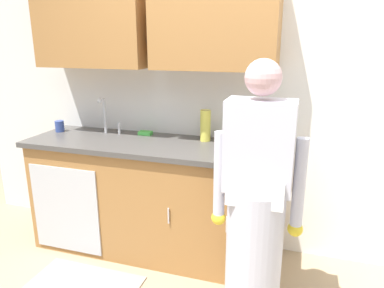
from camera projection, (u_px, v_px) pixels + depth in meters
kitchen_wall_with_uppers at (209, 71)px, 2.82m from camera, size 4.80×0.44×2.70m
counter_cabinet at (149, 199)px, 2.96m from camera, size 1.90×0.62×0.90m
countertop at (148, 144)px, 2.83m from camera, size 1.96×0.66×0.04m
sink at (101, 139)px, 2.95m from camera, size 0.50×0.36×0.35m
person_at_sink at (256, 218)px, 2.13m from camera, size 0.55×0.34×1.62m
floor_mat at (81, 288)px, 2.56m from camera, size 0.80×0.50×0.01m
bottle_water_short at (265, 134)px, 2.70m from camera, size 0.07×0.07×0.18m
bottle_soap at (247, 130)px, 2.79m from camera, size 0.07×0.07×0.20m
bottle_cleaner_spray at (205, 126)px, 2.82m from camera, size 0.08×0.08×0.25m
cup_by_sink at (60, 126)px, 3.13m from camera, size 0.08×0.08×0.10m
knife_on_counter at (246, 151)px, 2.58m from camera, size 0.20×0.17×0.01m
sponge at (145, 133)px, 3.03m from camera, size 0.11×0.07×0.03m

